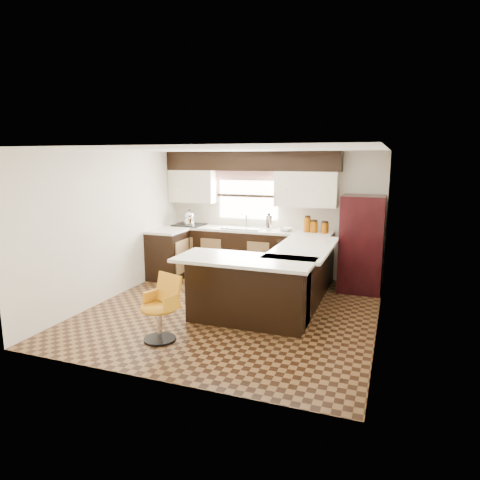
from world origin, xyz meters
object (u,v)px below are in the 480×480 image
at_px(refrigerator, 362,244).
at_px(bar_chair, 159,309).
at_px(peninsula_long, 300,277).
at_px(peninsula_return, 248,292).

distance_m(refrigerator, bar_chair, 3.78).
bearing_deg(refrigerator, bar_chair, -125.83).
xyz_separation_m(peninsula_long, peninsula_return, (-0.53, -0.97, 0.00)).
relative_size(peninsula_long, bar_chair, 2.33).
bearing_deg(peninsula_return, refrigerator, 57.09).
bearing_deg(refrigerator, peninsula_long, -126.60).
height_order(peninsula_long, peninsula_return, same).
height_order(peninsula_long, refrigerator, refrigerator).
bearing_deg(bar_chair, peninsula_long, 73.68).
xyz_separation_m(peninsula_long, bar_chair, (-1.37, -1.94, -0.03)).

